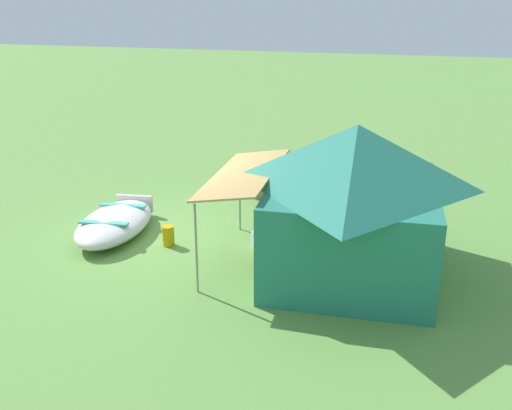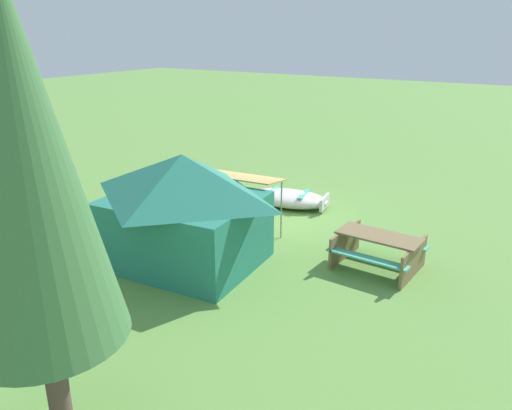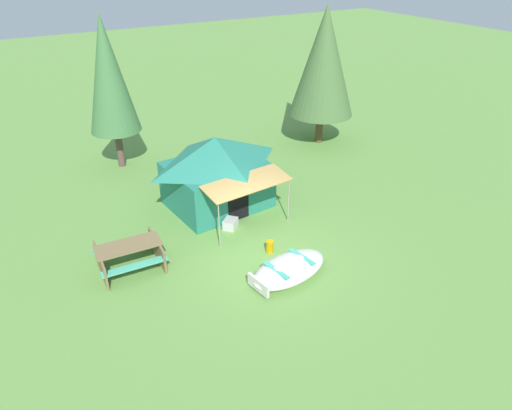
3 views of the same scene
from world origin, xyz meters
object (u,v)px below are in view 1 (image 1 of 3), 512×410
object	(u,v)px
picnic_table	(291,172)
beached_rowboat	(115,222)
cooler_box	(266,242)
canvas_cabin_tent	(353,198)
fuel_can	(168,236)

from	to	relation	value
picnic_table	beached_rowboat	bearing A→B (deg)	-35.65
picnic_table	cooler_box	bearing A→B (deg)	6.97
beached_rowboat	cooler_box	distance (m)	2.94
canvas_cabin_tent	picnic_table	bearing A→B (deg)	-151.94
canvas_cabin_tent	cooler_box	distance (m)	1.93
cooler_box	picnic_table	bearing A→B (deg)	-173.03
cooler_box	beached_rowboat	bearing A→B (deg)	-85.93
canvas_cabin_tent	cooler_box	size ratio (longest dim) A/B	8.54
beached_rowboat	cooler_box	xyz separation A→B (m)	(-0.21, 2.93, -0.08)
canvas_cabin_tent	cooler_box	xyz separation A→B (m)	(-0.34, -1.54, -1.11)
beached_rowboat	fuel_can	xyz separation A→B (m)	(0.16, 1.20, -0.05)
canvas_cabin_tent	picnic_table	world-z (taller)	canvas_cabin_tent
canvas_cabin_tent	beached_rowboat	bearing A→B (deg)	-91.71
picnic_table	cooler_box	world-z (taller)	picnic_table
beached_rowboat	picnic_table	size ratio (longest dim) A/B	1.36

